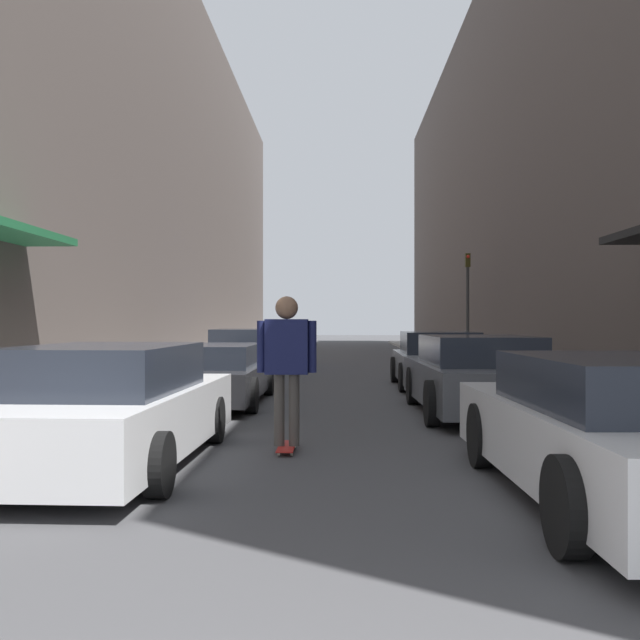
# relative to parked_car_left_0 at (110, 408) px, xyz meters

# --- Properties ---
(ground) EXTENTS (106.84, 106.84, 0.00)m
(ground) POSITION_rel_parked_car_left_0_xyz_m (2.44, 12.78, -0.63)
(ground) COLOR #424244
(curb_strip_left) EXTENTS (1.80, 48.56, 0.12)m
(curb_strip_left) POSITION_rel_parked_car_left_0_xyz_m (-1.94, 17.63, -0.57)
(curb_strip_left) COLOR gray
(curb_strip_left) RESTS_ON ground
(curb_strip_right) EXTENTS (1.80, 48.56, 0.12)m
(curb_strip_right) POSITION_rel_parked_car_left_0_xyz_m (6.81, 17.63, -0.57)
(curb_strip_right) COLOR gray
(curb_strip_right) RESTS_ON ground
(building_row_left) EXTENTS (4.90, 48.56, 13.98)m
(building_row_left) POSITION_rel_parked_car_left_0_xyz_m (-4.84, 17.63, 6.35)
(building_row_left) COLOR #564C47
(building_row_left) RESTS_ON ground
(building_row_right) EXTENTS (4.90, 48.56, 14.14)m
(building_row_right) POSITION_rel_parked_car_left_0_xyz_m (9.71, 17.63, 6.43)
(building_row_right) COLOR #564C47
(building_row_right) RESTS_ON ground
(parked_car_left_0) EXTENTS (1.95, 4.65, 1.32)m
(parked_car_left_0) POSITION_rel_parked_car_left_0_xyz_m (0.00, 0.00, 0.00)
(parked_car_left_0) COLOR silver
(parked_car_left_0) RESTS_ON ground
(parked_car_left_1) EXTENTS (1.99, 4.72, 1.13)m
(parked_car_left_1) POSITION_rel_parked_car_left_0_xyz_m (0.10, 5.78, -0.07)
(parked_car_left_1) COLOR #232326
(parked_car_left_1) RESTS_ON ground
(parked_car_left_2) EXTENTS (1.89, 4.08, 1.35)m
(parked_car_left_2) POSITION_rel_parked_car_left_0_xyz_m (-0.09, 11.58, 0.01)
(parked_car_left_2) COLOR #232326
(parked_car_left_2) RESTS_ON ground
(parked_car_left_3) EXTENTS (1.90, 4.13, 1.24)m
(parked_car_left_3) POSITION_rel_parked_car_left_0_xyz_m (0.08, 16.31, -0.04)
(parked_car_left_3) COLOR navy
(parked_car_left_3) RESTS_ON ground
(parked_car_right_0) EXTENTS (1.94, 4.77, 1.29)m
(parked_car_right_0) POSITION_rel_parked_car_left_0_xyz_m (4.90, -1.47, -0.00)
(parked_car_right_0) COLOR silver
(parked_car_right_0) RESTS_ON ground
(parked_car_right_1) EXTENTS (2.03, 4.61, 1.33)m
(parked_car_right_1) POSITION_rel_parked_car_left_0_xyz_m (4.80, 4.33, 0.02)
(parked_car_right_1) COLOR #515459
(parked_car_right_1) RESTS_ON ground
(parked_car_right_2) EXTENTS (2.05, 3.98, 1.31)m
(parked_car_right_2) POSITION_rel_parked_car_left_0_xyz_m (4.84, 9.22, -0.00)
(parked_car_right_2) COLOR gray
(parked_car_right_2) RESTS_ON ground
(skateboarder) EXTENTS (0.72, 0.78, 1.88)m
(skateboarder) POSITION_rel_parked_car_left_0_xyz_m (1.86, 0.90, 0.53)
(skateboarder) COLOR #B2231E
(skateboarder) RESTS_ON ground
(traffic_light) EXTENTS (0.16, 0.22, 3.65)m
(traffic_light) POSITION_rel_parked_car_left_0_xyz_m (6.70, 15.76, 1.73)
(traffic_light) COLOR #2D2D2D
(traffic_light) RESTS_ON curb_strip_right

